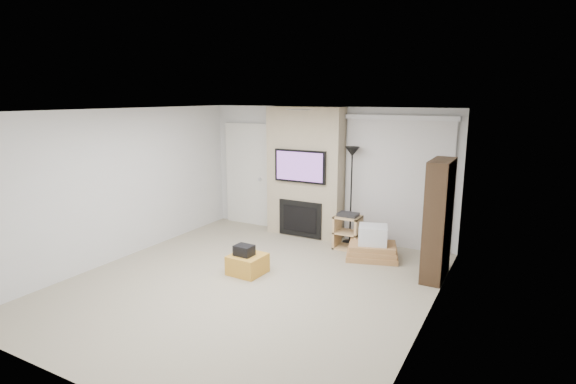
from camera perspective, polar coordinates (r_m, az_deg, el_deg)
The scene contains 16 objects.
floor at distance 6.73m, azimuth -4.97°, elevation -11.52°, with size 5.00×5.50×0.00m, color #A0967E.
ceiling at distance 6.18m, azimuth -5.40°, elevation 10.26°, with size 5.00×5.50×0.00m, color white.
wall_back at distance 8.72m, azimuth 4.87°, elevation 2.51°, with size 5.00×2.50×0.00m, color silver.
wall_front at distance 4.42m, azimuth -25.49°, elevation -8.17°, with size 5.00×2.50×0.00m, color silver.
wall_left at distance 7.97m, azimuth -20.33°, elevation 0.91°, with size 5.50×2.50×0.00m, color silver.
wall_right at distance 5.41m, azimuth 17.53°, elevation -3.94°, with size 5.50×2.50×0.00m, color silver.
hvac_vent at distance 6.67m, azimuth 1.41°, elevation 10.41°, with size 0.35×0.18×0.01m, color silver.
ottoman at distance 7.05m, azimuth -5.16°, elevation -9.10°, with size 0.50×0.50×0.30m, color gold.
black_bag at distance 6.96m, azimuth -5.60°, elevation -7.38°, with size 0.28×0.22×0.16m, color black.
fireplace_wall at distance 8.68m, azimuth 2.19°, elevation 2.41°, with size 1.50×0.47×2.50m.
entry_door at distance 9.57m, azimuth -5.17°, elevation 2.18°, with size 1.02×0.11×2.14m.
vertical_blinds at distance 8.21m, azimuth 13.71°, elevation 1.79°, with size 1.98×0.10×2.37m.
floor_lamp at distance 8.20m, azimuth 8.11°, elevation 3.04°, with size 0.27×0.27×1.80m.
av_stand at distance 8.13m, azimuth 7.59°, elevation -4.79°, with size 0.45×0.38×0.66m.
box_stack at distance 7.76m, azimuth 10.67°, elevation -6.75°, with size 1.00×0.86×0.57m.
bookshelf at distance 7.00m, azimuth 18.54°, elevation -3.39°, with size 0.30×0.80×1.80m.
Camera 1 is at (3.43, -5.13, 2.69)m, focal length 28.00 mm.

